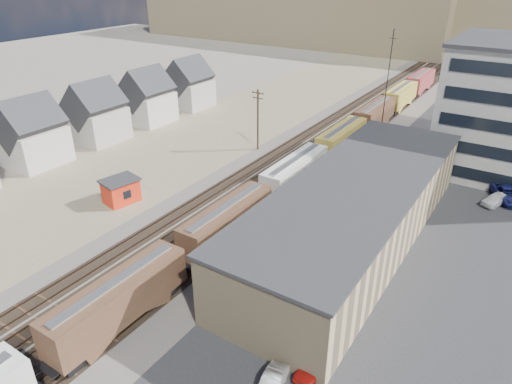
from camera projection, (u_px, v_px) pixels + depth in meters
The scene contains 15 objects.
ground at pixel (78, 320), 39.47m from camera, with size 300.00×300.00×0.00m, color #6B6356.
ballast_bed at pixel (326, 145), 76.86m from camera, with size 18.00×200.00×0.06m, color #4C4742.
dirt_yard at pixel (196, 140), 79.09m from camera, with size 24.00×180.00×0.03m, color #72684E.
asphalt_lot at pixel (439, 218), 54.98m from camera, with size 26.00×120.00×0.04m, color #232326.
rail_tracks at pixel (323, 144), 77.09m from camera, with size 11.40×200.00×0.24m.
freight_train at pixel (320, 154), 65.99m from camera, with size 3.00×119.74×4.46m.
warehouse at pixel (355, 210), 49.26m from camera, with size 12.40×40.40×7.25m.
utility_pole_north at pixel (258, 119), 72.61m from camera, with size 2.20×0.32×10.00m.
radio_mast at pixel (387, 84), 77.31m from camera, with size 1.20×0.16×18.00m.
townhouse_row at pixel (66, 125), 72.70m from camera, with size 8.15×68.16×10.47m.
hills_north at pixel (474, 5), 158.62m from camera, with size 265.00×80.00×32.00m.
maintenance_shed at pixel (121, 190), 58.01m from camera, with size 4.23×5.00×3.23m.
parked_car_red at pixel (313, 365), 34.16m from camera, with size 1.64×4.09×1.39m, color #B51610.
parked_car_blue at pixel (508, 195), 58.74m from camera, with size 2.81×6.09×1.69m, color navy.
parked_car_far at pixel (496, 199), 57.74m from camera, with size 1.79×4.44×1.51m, color silver.
Camera 1 is at (29.34, -16.94, 27.75)m, focal length 32.00 mm.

